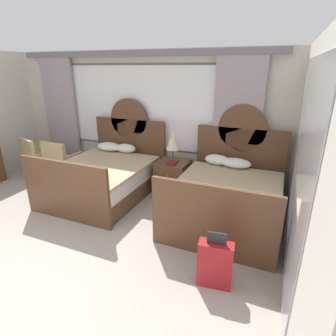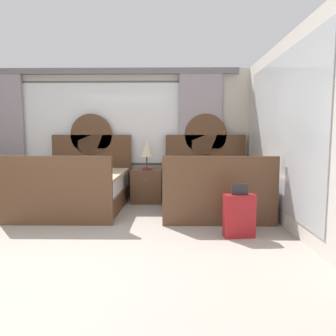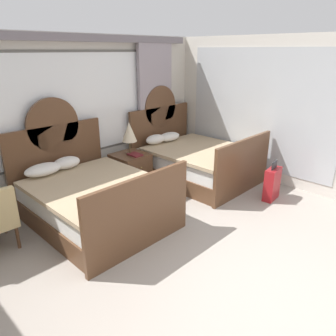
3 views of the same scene
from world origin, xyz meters
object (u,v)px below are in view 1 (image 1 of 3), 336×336
at_px(bed_near_mirror, 227,197).
at_px(book_on_nightstand, 172,163).
at_px(nightstand_between_beds, 173,177).
at_px(suitcase_on_floor, 215,264).
at_px(bed_near_window, 105,176).
at_px(table_lamp_on_nightstand, 173,141).
at_px(armchair_by_window_centre, 37,155).
at_px(armchair_by_window_left, 61,159).

height_order(bed_near_mirror, book_on_nightstand, bed_near_mirror).
bearing_deg(nightstand_between_beds, suitcase_on_floor, -57.36).
bearing_deg(bed_near_window, table_lamp_on_nightstand, 25.02).
bearing_deg(table_lamp_on_nightstand, bed_near_mirror, -25.21).
height_order(bed_near_mirror, armchair_by_window_centre, bed_near_mirror).
bearing_deg(book_on_nightstand, suitcase_on_floor, -56.23).
xyz_separation_m(bed_near_mirror, armchair_by_window_centre, (-4.45, 0.28, 0.09)).
bearing_deg(bed_near_mirror, armchair_by_window_left, 175.73).
bearing_deg(nightstand_between_beds, armchair_by_window_left, -173.51).
relative_size(bed_near_window, armchair_by_window_left, 2.43).
relative_size(table_lamp_on_nightstand, armchair_by_window_centre, 0.68).
relative_size(bed_near_mirror, table_lamp_on_nightstand, 3.56).
xyz_separation_m(table_lamp_on_nightstand, book_on_nightstand, (0.02, -0.11, -0.40)).
bearing_deg(table_lamp_on_nightstand, armchair_by_window_left, -173.69).
height_order(nightstand_between_beds, table_lamp_on_nightstand, table_lamp_on_nightstand).
xyz_separation_m(bed_near_window, armchair_by_window_centre, (-2.07, 0.28, 0.09)).
xyz_separation_m(bed_near_mirror, table_lamp_on_nightstand, (-1.19, 0.56, 0.69)).
relative_size(bed_near_mirror, suitcase_on_floor, 3.05).
relative_size(table_lamp_on_nightstand, armchair_by_window_left, 0.68).
distance_m(armchair_by_window_left, suitcase_on_floor, 4.32).
distance_m(table_lamp_on_nightstand, suitcase_on_floor, 2.64).
bearing_deg(armchair_by_window_centre, armchair_by_window_left, -0.32).
xyz_separation_m(table_lamp_on_nightstand, armchair_by_window_left, (-2.54, -0.28, -0.60)).
bearing_deg(armchair_by_window_left, book_on_nightstand, 3.82).
height_order(armchair_by_window_left, suitcase_on_floor, armchair_by_window_left).
xyz_separation_m(book_on_nightstand, armchair_by_window_centre, (-3.29, -0.17, -0.20)).
bearing_deg(bed_near_window, armchair_by_window_left, 168.37).
distance_m(nightstand_between_beds, book_on_nightstand, 0.36).
bearing_deg(armchair_by_window_centre, suitcase_on_floor, -21.74).
bearing_deg(bed_near_window, armchair_by_window_centre, 172.28).
distance_m(bed_near_mirror, armchair_by_window_centre, 4.46).
distance_m(bed_near_mirror, armchair_by_window_left, 3.74).
height_order(book_on_nightstand, armchair_by_window_centre, armchair_by_window_centre).
bearing_deg(bed_near_mirror, bed_near_window, 179.96).
height_order(table_lamp_on_nightstand, suitcase_on_floor, table_lamp_on_nightstand).
xyz_separation_m(bed_near_window, suitcase_on_floor, (2.56, -1.57, -0.09)).
height_order(table_lamp_on_nightstand, armchair_by_window_left, table_lamp_on_nightstand).
bearing_deg(table_lamp_on_nightstand, bed_near_window, -154.98).
distance_m(bed_near_mirror, nightstand_between_beds, 1.32).
relative_size(bed_near_mirror, armchair_by_window_left, 2.43).
height_order(armchair_by_window_centre, suitcase_on_floor, armchair_by_window_centre).
height_order(book_on_nightstand, suitcase_on_floor, suitcase_on_floor).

